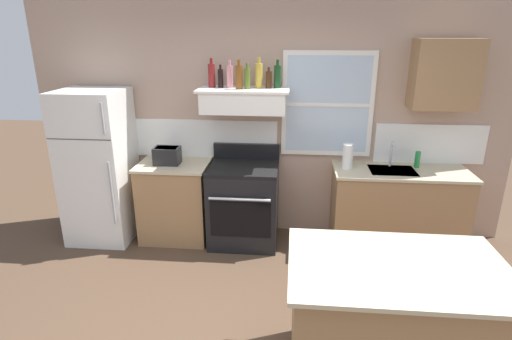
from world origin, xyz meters
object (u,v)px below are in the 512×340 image
Objects in this scene: kitchen_island at (391,324)px; bottle_amber_wine at (239,77)px; toaster at (167,155)px; paper_towel_roll at (348,156)px; refrigerator at (99,167)px; stove_range at (244,204)px; bottle_red_label_wine at (212,75)px; dish_soap_bottle at (417,160)px; bottle_rose_pink at (230,76)px; bottle_olive_oil_square at (247,78)px; bottle_champagne_gold_foil at (259,75)px; bottle_brown_stout at (269,79)px; bottle_balsamic_dark at (221,78)px; bottle_dark_green_wine at (277,76)px.

bottle_amber_wine is at bearing 123.35° from kitchen_island.
toaster is 1.10× the size of paper_towel_roll.
refrigerator is 1.70m from stove_range.
dish_soap_bottle is at bearing -0.21° from bottle_red_label_wine.
bottle_rose_pink reaches higher than stove_range.
refrigerator is 1.58× the size of stove_range.
toaster is 1.98m from paper_towel_roll.
bottle_champagne_gold_foil is at bearing 33.78° from bottle_olive_oil_square.
dish_soap_bottle is at bearing 0.45° from bottle_brown_stout.
bottle_amber_wine is (0.11, -0.08, 0.00)m from bottle_rose_pink.
refrigerator is 3.45m from kitchen_island.
dish_soap_bottle is at bearing 7.52° from paper_towel_roll.
bottle_amber_wine is at bearing -177.30° from dish_soap_bottle.
bottle_rose_pink is at bearing 160.14° from bottle_olive_oil_square.
bottle_champagne_gold_foil is 1.76× the size of dish_soap_bottle.
refrigerator is at bearing -178.75° from paper_towel_roll.
stove_range is at bearing -39.46° from bottle_rose_pink.
dish_soap_bottle is at bearing 4.18° from stove_range.
bottle_brown_stout is (0.30, 0.08, -0.03)m from bottle_amber_wine.
bottle_rose_pink is 1.09× the size of bottle_olive_oil_square.
dish_soap_bottle is 0.13× the size of kitchen_island.
stove_range is 3.81× the size of bottle_rose_pink.
bottle_rose_pink is (1.50, 0.15, 1.00)m from refrigerator.
refrigerator is 6.39× the size of paper_towel_roll.
bottle_rose_pink is at bearing 144.30° from bottle_amber_wine.
bottle_olive_oil_square is at bearing 6.04° from bottle_amber_wine.
stove_range is at bearing -178.09° from paper_towel_roll.
bottle_balsamic_dark is at bearing 177.74° from bottle_brown_stout.
refrigerator is 1.81m from bottle_rose_pink.
bottle_dark_green_wine is at bearing 0.87° from bottle_red_label_wine.
bottle_red_label_wine is (-0.35, 0.15, 1.41)m from stove_range.
bottle_champagne_gold_foil is at bearing 23.23° from bottle_amber_wine.
bottle_red_label_wine reaches higher than dish_soap_bottle.
bottle_amber_wine is (0.81, 0.03, 0.86)m from toaster.
bottle_rose_pink reaches higher than kitchen_island.
kitchen_island is at bearing -56.90° from stove_range.
bottle_dark_green_wine is 2.63m from kitchen_island.
bottle_champagne_gold_foil reaches higher than bottle_dark_green_wine.
dish_soap_bottle is (2.13, -0.01, -0.85)m from bottle_balsamic_dark.
bottle_rose_pink is at bearing -176.52° from bottle_dark_green_wine.
bottle_champagne_gold_foil is at bearing -1.59° from bottle_red_label_wine.
bottle_dark_green_wine is at bearing 5.12° from refrigerator.
refrigerator reaches higher than paper_towel_roll.
toaster is 1.11m from bottle_rose_pink.
bottle_red_label_wine is 0.51m from bottle_champagne_gold_foil.
toaster is at bearing -170.81° from bottle_rose_pink.
paper_towel_roll is (0.86, -0.09, -0.79)m from bottle_brown_stout.
refrigerator is at bearing -174.33° from bottle_rose_pink.
refrigerator is 6.55× the size of bottle_olive_oil_square.
dish_soap_bottle is (0.76, 0.10, -0.04)m from paper_towel_roll.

